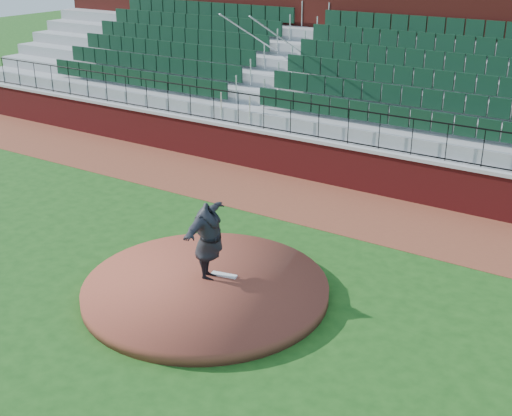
{
  "coord_description": "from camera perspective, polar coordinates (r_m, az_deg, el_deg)",
  "views": [
    {
      "loc": [
        7.44,
        -9.86,
        6.87
      ],
      "look_at": [
        0.0,
        1.5,
        1.3
      ],
      "focal_mm": 47.06,
      "sensor_mm": 36.0,
      "label": 1
    }
  ],
  "objects": [
    {
      "name": "pitchers_mound",
      "position": [
        13.87,
        -4.28,
        -6.87
      ],
      "size": [
        5.03,
        5.03,
        0.25
      ],
      "primitive_type": "cylinder",
      "color": "brown",
      "rests_on": "ground"
    },
    {
      "name": "pitcher",
      "position": [
        13.66,
        -4.06,
        -2.82
      ],
      "size": [
        1.15,
        2.12,
        1.67
      ],
      "primitive_type": "imported",
      "rotation": [
        0.0,
        0.0,
        1.88
      ],
      "color": "black",
      "rests_on": "pitchers_mound"
    },
    {
      "name": "seating_stands",
      "position": [
        21.44,
        12.31,
        9.5
      ],
      "size": [
        34.0,
        5.1,
        4.6
      ],
      "primitive_type": null,
      "color": "gray",
      "rests_on": "ground"
    },
    {
      "name": "field_wall",
      "position": [
        19.46,
        8.92,
        3.24
      ],
      "size": [
        34.0,
        0.35,
        1.2
      ],
      "primitive_type": "cube",
      "color": "maroon",
      "rests_on": "ground"
    },
    {
      "name": "wall_railing",
      "position": [
        19.11,
        9.14,
        6.64
      ],
      "size": [
        34.0,
        0.05,
        1.0
      ],
      "primitive_type": null,
      "color": "black",
      "rests_on": "wall_cap"
    },
    {
      "name": "pitching_rubber",
      "position": [
        14.07,
        -2.73,
        -5.7
      ],
      "size": [
        0.57,
        0.25,
        0.04
      ],
      "primitive_type": "cube",
      "rotation": [
        0.0,
        0.0,
        0.21
      ],
      "color": "white",
      "rests_on": "pitchers_mound"
    },
    {
      "name": "ground",
      "position": [
        14.13,
        -3.36,
        -6.82
      ],
      "size": [
        90.0,
        90.0,
        0.0
      ],
      "primitive_type": "plane",
      "color": "#1A4A15",
      "rests_on": "ground"
    },
    {
      "name": "wall_cap",
      "position": [
        19.26,
        9.04,
        5.07
      ],
      "size": [
        34.0,
        0.45,
        0.1
      ],
      "primitive_type": "cube",
      "color": "#B7B7B7",
      "rests_on": "field_wall"
    },
    {
      "name": "warning_track",
      "position": [
        18.31,
        6.7,
        0.13
      ],
      "size": [
        34.0,
        3.2,
        0.01
      ],
      "primitive_type": "cube",
      "color": "brown",
      "rests_on": "ground"
    },
    {
      "name": "concourse_wall",
      "position": [
        23.94,
        14.93,
        11.67
      ],
      "size": [
        34.0,
        0.5,
        5.5
      ],
      "primitive_type": "cube",
      "color": "maroon",
      "rests_on": "ground"
    }
  ]
}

